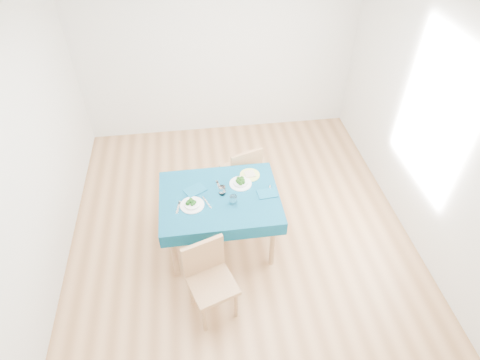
{
  "coord_description": "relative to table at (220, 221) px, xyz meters",
  "views": [
    {
      "loc": [
        -0.44,
        -3.16,
        3.72
      ],
      "look_at": [
        0.0,
        0.0,
        0.85
      ],
      "focal_mm": 30.0,
      "sensor_mm": 36.0,
      "label": 1
    }
  ],
  "objects": [
    {
      "name": "knife_near",
      "position": [
        -0.14,
        -0.07,
        0.38
      ],
      "size": [
        0.09,
        0.19,
        0.0
      ],
      "primitive_type": "cube",
      "rotation": [
        0.0,
        0.0,
        0.39
      ],
      "color": "silver",
      "rests_on": "table"
    },
    {
      "name": "room_shell",
      "position": [
        0.24,
        0.13,
        0.97
      ],
      "size": [
        4.02,
        4.52,
        2.73
      ],
      "color": "#94653D",
      "rests_on": "ground"
    },
    {
      "name": "bowl_far",
      "position": [
        0.25,
        0.16,
        0.42
      ],
      "size": [
        0.24,
        0.24,
        0.07
      ],
      "primitive_type": null,
      "color": "white",
      "rests_on": "table"
    },
    {
      "name": "chair_near",
      "position": [
        -0.16,
        -0.85,
        0.14
      ],
      "size": [
        0.54,
        0.56,
        1.04
      ],
      "primitive_type": "cube",
      "rotation": [
        0.0,
        0.0,
        0.33
      ],
      "color": "#9F744A",
      "rests_on": "ground"
    },
    {
      "name": "chair_far",
      "position": [
        0.33,
        0.76,
        0.13
      ],
      "size": [
        0.52,
        0.55,
        1.01
      ],
      "primitive_type": "cube",
      "rotation": [
        0.0,
        0.0,
        3.46
      ],
      "color": "#9F744A",
      "rests_on": "ground"
    },
    {
      "name": "napkin_far",
      "position": [
        0.51,
        -0.03,
        0.39
      ],
      "size": [
        0.22,
        0.16,
        0.01
      ],
      "primitive_type": "cube",
      "rotation": [
        0.0,
        0.0,
        0.07
      ],
      "color": "navy",
      "rests_on": "table"
    },
    {
      "name": "napkin_near",
      "position": [
        -0.25,
        0.13,
        0.39
      ],
      "size": [
        0.26,
        0.24,
        0.01
      ],
      "primitive_type": "cube",
      "rotation": [
        0.0,
        0.0,
        0.5
      ],
      "color": "navy",
      "rests_on": "table"
    },
    {
      "name": "table",
      "position": [
        0.0,
        0.0,
        0.0
      ],
      "size": [
        1.26,
        0.96,
        0.76
      ],
      "primitive_type": "cube",
      "color": "navy",
      "rests_on": "ground"
    },
    {
      "name": "bowl_near",
      "position": [
        -0.29,
        -0.1,
        0.42
      ],
      "size": [
        0.25,
        0.25,
        0.08
      ],
      "primitive_type": null,
      "color": "white",
      "rests_on": "table"
    },
    {
      "name": "side_plate",
      "position": [
        0.37,
        0.29,
        0.38
      ],
      "size": [
        0.22,
        0.22,
        0.01
      ],
      "primitive_type": "cylinder",
      "color": "#CEDC6B",
      "rests_on": "table"
    },
    {
      "name": "tumbler_center",
      "position": [
        0.04,
        0.04,
        0.43
      ],
      "size": [
        0.07,
        0.07,
        0.1
      ],
      "primitive_type": "cylinder",
      "color": "white",
      "rests_on": "table"
    },
    {
      "name": "knife_far",
      "position": [
        0.53,
        -0.01,
        0.38
      ],
      "size": [
        0.08,
        0.21,
        0.0
      ],
      "primitive_type": "cube",
      "rotation": [
        0.0,
        0.0,
        -0.32
      ],
      "color": "silver",
      "rests_on": "table"
    },
    {
      "name": "tumbler_side",
      "position": [
        0.13,
        -0.12,
        0.43
      ],
      "size": [
        0.08,
        0.08,
        0.1
      ],
      "primitive_type": "cylinder",
      "color": "white",
      "rests_on": "table"
    },
    {
      "name": "fork_far",
      "position": [
        0.01,
        0.15,
        0.38
      ],
      "size": [
        0.06,
        0.18,
        0.0
      ],
      "primitive_type": "cube",
      "rotation": [
        0.0,
        0.0,
        0.19
      ],
      "color": "silver",
      "rests_on": "table"
    },
    {
      "name": "fork_near",
      "position": [
        -0.44,
        -0.11,
        0.38
      ],
      "size": [
        0.05,
        0.16,
        0.0
      ],
      "primitive_type": "cube",
      "rotation": [
        0.0,
        0.0,
        -0.21
      ],
      "color": "silver",
      "rests_on": "table"
    },
    {
      "name": "bread_slice",
      "position": [
        0.37,
        0.29,
        0.4
      ],
      "size": [
        0.12,
        0.12,
        0.02
      ],
      "primitive_type": "cube",
      "rotation": [
        0.0,
        0.0,
        0.14
      ],
      "color": "beige",
      "rests_on": "side_plate"
    }
  ]
}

